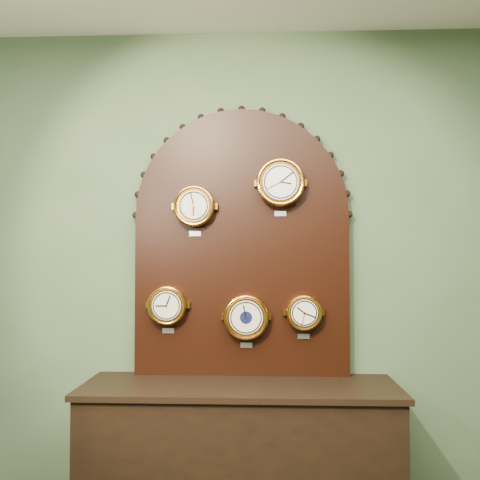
{
  "coord_description": "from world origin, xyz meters",
  "views": [
    {
      "loc": [
        0.12,
        -0.5,
        1.48
      ],
      "look_at": [
        0.0,
        2.25,
        1.58
      ],
      "focal_mm": 39.1,
      "sensor_mm": 36.0,
      "label": 1
    }
  ],
  "objects_px": {
    "roman_clock": "(194,206)",
    "arabic_clock": "(280,183)",
    "display_board": "(242,233)",
    "tide_clock": "(304,312)",
    "barometer": "(246,317)",
    "shop_counter": "(240,468)",
    "hygrometer": "(167,305)"
  },
  "relations": [
    {
      "from": "roman_clock",
      "to": "arabic_clock",
      "type": "relative_size",
      "value": 0.88
    },
    {
      "from": "display_board",
      "to": "roman_clock",
      "type": "height_order",
      "value": "display_board"
    },
    {
      "from": "display_board",
      "to": "tide_clock",
      "type": "distance_m",
      "value": 0.56
    },
    {
      "from": "display_board",
      "to": "barometer",
      "type": "height_order",
      "value": "display_board"
    },
    {
      "from": "shop_counter",
      "to": "tide_clock",
      "type": "height_order",
      "value": "tide_clock"
    },
    {
      "from": "shop_counter",
      "to": "barometer",
      "type": "xyz_separation_m",
      "value": [
        0.03,
        0.15,
        0.76
      ]
    },
    {
      "from": "shop_counter",
      "to": "barometer",
      "type": "bearing_deg",
      "value": 79.53
    },
    {
      "from": "arabic_clock",
      "to": "barometer",
      "type": "bearing_deg",
      "value": 179.9
    },
    {
      "from": "display_board",
      "to": "hygrometer",
      "type": "height_order",
      "value": "display_board"
    },
    {
      "from": "shop_counter",
      "to": "tide_clock",
      "type": "xyz_separation_m",
      "value": [
        0.35,
        0.15,
        0.79
      ]
    },
    {
      "from": "arabic_clock",
      "to": "roman_clock",
      "type": "bearing_deg",
      "value": 179.89
    },
    {
      "from": "roman_clock",
      "to": "hygrometer",
      "type": "xyz_separation_m",
      "value": [
        -0.15,
        0.0,
        -0.55
      ]
    },
    {
      "from": "shop_counter",
      "to": "roman_clock",
      "type": "distance_m",
      "value": 1.41
    },
    {
      "from": "arabic_clock",
      "to": "barometer",
      "type": "height_order",
      "value": "arabic_clock"
    },
    {
      "from": "roman_clock",
      "to": "tide_clock",
      "type": "xyz_separation_m",
      "value": [
        0.61,
        0.0,
        -0.59
      ]
    },
    {
      "from": "shop_counter",
      "to": "hygrometer",
      "type": "bearing_deg",
      "value": 159.42
    },
    {
      "from": "arabic_clock",
      "to": "tide_clock",
      "type": "bearing_deg",
      "value": 0.81
    },
    {
      "from": "roman_clock",
      "to": "barometer",
      "type": "height_order",
      "value": "roman_clock"
    },
    {
      "from": "roman_clock",
      "to": "barometer",
      "type": "distance_m",
      "value": 0.68
    },
    {
      "from": "arabic_clock",
      "to": "barometer",
      "type": "distance_m",
      "value": 0.76
    },
    {
      "from": "roman_clock",
      "to": "hygrometer",
      "type": "bearing_deg",
      "value": 179.88
    },
    {
      "from": "arabic_clock",
      "to": "tide_clock",
      "type": "xyz_separation_m",
      "value": [
        0.13,
        0.0,
        -0.71
      ]
    },
    {
      "from": "shop_counter",
      "to": "display_board",
      "type": "height_order",
      "value": "display_board"
    },
    {
      "from": "shop_counter",
      "to": "arabic_clock",
      "type": "bearing_deg",
      "value": 34.86
    },
    {
      "from": "shop_counter",
      "to": "display_board",
      "type": "distance_m",
      "value": 1.25
    },
    {
      "from": "shop_counter",
      "to": "barometer",
      "type": "height_order",
      "value": "barometer"
    },
    {
      "from": "hygrometer",
      "to": "arabic_clock",
      "type": "bearing_deg",
      "value": -0.11
    },
    {
      "from": "barometer",
      "to": "tide_clock",
      "type": "distance_m",
      "value": 0.32
    },
    {
      "from": "arabic_clock",
      "to": "display_board",
      "type": "bearing_deg",
      "value": 162.85
    },
    {
      "from": "roman_clock",
      "to": "barometer",
      "type": "bearing_deg",
      "value": -0.12
    },
    {
      "from": "shop_counter",
      "to": "hygrometer",
      "type": "relative_size",
      "value": 5.99
    },
    {
      "from": "hygrometer",
      "to": "barometer",
      "type": "bearing_deg",
      "value": -0.12
    }
  ]
}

